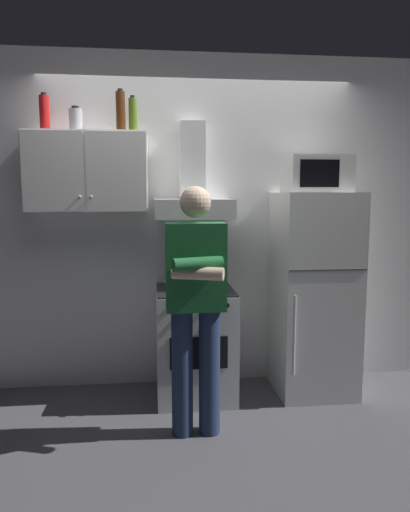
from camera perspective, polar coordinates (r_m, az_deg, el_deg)
ground_plane at (r=3.70m, az=-0.00°, el=-17.92°), size 7.00×7.00×0.00m
back_wall_tiled at (r=3.95m, az=-0.98°, el=4.03°), size 4.80×0.10×2.70m
upper_cabinet at (r=3.73m, az=-13.96°, el=9.75°), size 0.90×0.37×0.60m
stove_oven at (r=3.77m, az=-1.20°, el=-10.38°), size 0.60×0.62×0.87m
range_hood at (r=3.71m, az=-1.43°, el=7.62°), size 0.60×0.44×0.75m
refrigerator at (r=3.87m, az=12.96°, el=-4.45°), size 0.60×0.62×1.60m
microwave at (r=3.81m, az=13.29°, el=9.57°), size 0.48×0.37×0.28m
person_standing at (r=3.06m, az=-1.12°, el=-5.55°), size 0.38×0.33×1.64m
bottle_rum_dark at (r=3.75m, az=-10.15°, el=16.77°), size 0.07×0.07×0.31m
bottle_soda_red at (r=3.84m, az=-18.79°, el=15.99°), size 0.07×0.07×0.28m
bottle_canister_steel at (r=3.77m, az=-15.32°, el=15.55°), size 0.10×0.10×0.18m
bottle_olive_oil at (r=3.77m, az=-8.71°, el=16.43°), size 0.06×0.06×0.28m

